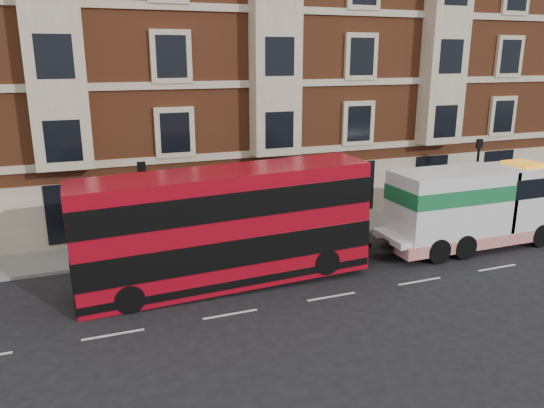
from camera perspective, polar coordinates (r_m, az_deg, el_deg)
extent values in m
plane|color=black|center=(20.55, 6.41, -9.88)|extent=(120.00, 120.00, 0.00)
cube|color=slate|center=(26.90, -0.89, -3.35)|extent=(90.00, 3.00, 0.15)
cube|color=brown|center=(32.73, -4.79, 15.88)|extent=(45.00, 12.00, 18.00)
cylinder|color=black|center=(23.73, -13.55, -1.15)|extent=(0.14, 0.14, 4.00)
cube|color=black|center=(23.22, -13.88, 3.82)|extent=(0.35, 0.15, 0.50)
cylinder|color=black|center=(31.37, 21.04, 2.29)|extent=(0.14, 0.14, 4.00)
cube|color=black|center=(30.99, 21.42, 6.07)|extent=(0.35, 0.15, 0.50)
cube|color=#A10817|center=(20.73, -5.11, -2.49)|extent=(11.41, 2.55, 4.48)
cube|color=black|center=(20.94, -5.07, -4.21)|extent=(11.45, 2.61, 1.07)
cube|color=black|center=(20.40, -5.19, 0.64)|extent=(11.45, 2.61, 1.02)
cylinder|color=black|center=(19.72, -15.07, -9.80)|extent=(1.06, 0.33, 1.06)
cylinder|color=black|center=(21.82, -15.74, -7.32)|extent=(1.06, 0.33, 1.06)
cylinder|color=black|center=(21.58, 5.84, -6.17)|extent=(1.06, 0.33, 1.06)
cylinder|color=black|center=(23.52, 3.33, -4.25)|extent=(1.06, 0.33, 1.06)
cube|color=white|center=(26.85, 20.43, -2.40)|extent=(9.17, 2.34, 0.31)
cube|color=white|center=(28.51, 25.17, 0.88)|extent=(3.26, 2.55, 2.96)
cube|color=white|center=(25.70, 18.66, 0.19)|extent=(5.50, 2.55, 2.96)
cube|color=#19713B|center=(25.57, 18.76, 1.29)|extent=(5.55, 2.59, 0.71)
cube|color=red|center=(26.82, 20.03, -3.18)|extent=(8.15, 2.61, 0.56)
cylinder|color=black|center=(28.43, 26.85, -3.01)|extent=(1.12, 0.36, 1.12)
cylinder|color=black|center=(29.93, 23.65, -1.75)|extent=(1.12, 0.36, 1.12)
cylinder|color=black|center=(25.38, 19.95, -4.34)|extent=(1.12, 0.41, 1.12)
cylinder|color=black|center=(27.05, 16.81, -2.85)|extent=(1.12, 0.41, 1.12)
cylinder|color=black|center=(24.50, 17.40, -4.82)|extent=(1.12, 0.41, 1.12)
cylinder|color=black|center=(26.23, 14.32, -3.24)|extent=(1.12, 0.41, 1.12)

